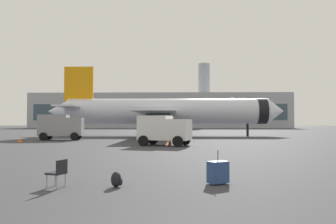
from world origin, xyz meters
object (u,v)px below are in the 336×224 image
Objects in this scene: service_truck at (61,126)px; rolling_suitcase at (218,172)px; safety_cone_mid at (170,142)px; gate_chair at (58,171)px; airplane_at_gate at (166,111)px; safety_cone_near at (20,139)px; cargo_van at (164,129)px; safety_cone_outer at (168,138)px; traveller_backpack at (117,180)px; safety_cone_far at (48,134)px.

rolling_suitcase is at bearing -60.27° from service_truck.
gate_chair is at bearing -99.61° from safety_cone_mid.
safety_cone_mid is at bearing 96.28° from rolling_suitcase.
service_truck is 15.17m from safety_cone_mid.
service_truck is at bearing 147.34° from safety_cone_mid.
airplane_at_gate is 21.55m from safety_cone_near.
cargo_van is (12.21, -8.61, -0.16)m from service_truck.
safety_cone_mid is at bearing -86.97° from airplane_at_gate.
cargo_van reaches higher than safety_cone_mid.
airplane_at_gate is 38.17m from gate_chair.
traveller_backpack is at bearing -92.53° from safety_cone_outer.
airplane_at_gate is 32.37× the size of rolling_suitcase.
safety_cone_near is (-2.70, -4.07, -1.31)m from service_truck.
safety_cone_far is at bearing 136.44° from cargo_van.
safety_cone_near is at bearing 128.79° from rolling_suitcase.
safety_cone_near is 11.51m from safety_cone_far.
cargo_van is 17.96m from gate_chair.
traveller_backpack is 1.82m from gate_chair.
service_truck is 8.67m from safety_cone_far.
cargo_van is 6.44× the size of safety_cone_outer.
traveller_backpack is at bearing -94.09° from safety_cone_mid.
safety_cone_far is at bearing -165.02° from airplane_at_gate.
traveller_backpack is (14.13, -22.16, -0.06)m from safety_cone_near.
traveller_backpack is at bearing -92.50° from cargo_van.
safety_cone_mid is 5.02m from safety_cone_outer.
rolling_suitcase is 1.28× the size of gate_chair.
gate_chair is at bearing -67.18° from safety_cone_far.
safety_cone_mid is 0.82× the size of safety_cone_far.
traveller_backpack is (15.95, -33.53, -0.15)m from safety_cone_far.
traveller_backpack is (-3.22, -0.57, -0.16)m from rolling_suitcase.
airplane_at_gate is 46.38× the size of safety_cone_far.
safety_cone_outer is at bearing -14.17° from service_truck.
service_truck reaches higher than safety_cone_far.
airplane_at_gate is at bearing 93.03° from safety_cone_mid.
safety_cone_near is at bearing -176.50° from safety_cone_outer.
cargo_van reaches higher than traveller_backpack.
safety_cone_far is 0.70× the size of rolling_suitcase.
safety_cone_far is 38.13m from rolling_suitcase.
safety_cone_far reaches higher than safety_cone_outer.
service_truck is 28.65m from traveller_backpack.
airplane_at_gate reaches higher than service_truck.
safety_cone_far is at bearing 121.77° from service_truck.
airplane_at_gate reaches higher than safety_cone_outer.
safety_cone_mid is 17.61m from rolling_suitcase.
safety_cone_far is (-16.72, 15.90, -1.07)m from cargo_van.
rolling_suitcase is at bearing -51.21° from safety_cone_near.
safety_cone_near is 0.80× the size of safety_cone_outer.
airplane_at_gate is at bearing 93.01° from safety_cone_outer.
airplane_at_gate is at bearing 44.87° from service_truck.
cargo_van is at bearing 81.79° from gate_chair.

